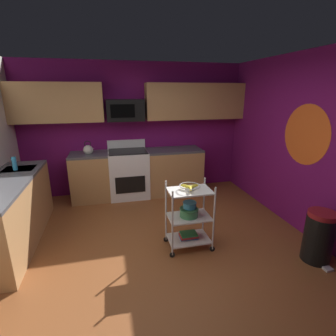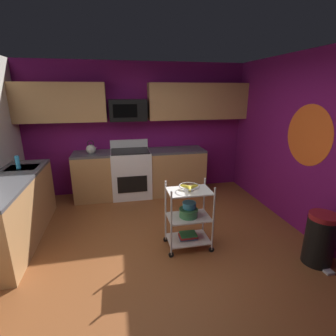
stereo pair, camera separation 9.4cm
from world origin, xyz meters
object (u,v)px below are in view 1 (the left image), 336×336
object	(u,v)px
rolling_cart	(189,217)
mixing_bowl_large	(189,212)
book_stack	(189,235)
fruit_bowl	(190,187)
kettle	(88,150)
mixing_bowl_small	(190,205)
microwave	(125,110)
dish_soap_bottle	(14,164)
oven_range	(129,173)
trash_can	(319,237)

from	to	relation	value
rolling_cart	mixing_bowl_large	size ratio (longest dim) A/B	3.63
rolling_cart	book_stack	size ratio (longest dim) A/B	3.69
rolling_cart	mixing_bowl_large	xyz separation A→B (m)	(-0.00, 0.00, 0.07)
fruit_bowl	kettle	bearing A→B (deg)	124.51
mixing_bowl_large	mixing_bowl_small	size ratio (longest dim) A/B	1.38
kettle	rolling_cart	bearing A→B (deg)	-55.49
book_stack	mixing_bowl_small	bearing A→B (deg)	56.57
fruit_bowl	book_stack	world-z (taller)	fruit_bowl
mixing_bowl_large	book_stack	world-z (taller)	mixing_bowl_large
rolling_cart	mixing_bowl_small	distance (m)	0.17
microwave	rolling_cart	size ratio (longest dim) A/B	0.77
dish_soap_bottle	oven_range	bearing A→B (deg)	25.51
oven_range	microwave	bearing A→B (deg)	90.26
kettle	book_stack	bearing A→B (deg)	-55.49
mixing_bowl_small	trash_can	size ratio (longest dim) A/B	0.28
mixing_bowl_small	fruit_bowl	bearing A→B (deg)	-123.43
mixing_bowl_large	dish_soap_bottle	xyz separation A→B (m)	(-2.35, 1.15, 0.50)
fruit_bowl	dish_soap_bottle	size ratio (longest dim) A/B	1.36
rolling_cart	dish_soap_bottle	bearing A→B (deg)	153.90
mixing_bowl_large	mixing_bowl_small	distance (m)	0.10
mixing_bowl_large	kettle	xyz separation A→B (m)	(-1.35, 1.97, 0.48)
microwave	mixing_bowl_large	bearing A→B (deg)	-73.34
trash_can	mixing_bowl_large	bearing A→B (deg)	156.46
kettle	fruit_bowl	bearing A→B (deg)	-55.49
rolling_cart	book_stack	world-z (taller)	rolling_cart
microwave	kettle	size ratio (longest dim) A/B	2.65
microwave	kettle	xyz separation A→B (m)	(-0.73, -0.11, -0.70)
dish_soap_bottle	mixing_bowl_large	bearing A→B (deg)	-26.14
microwave	fruit_bowl	world-z (taller)	microwave
rolling_cart	book_stack	distance (m)	0.29
mixing_bowl_large	kettle	bearing A→B (deg)	124.44
dish_soap_bottle	microwave	bearing A→B (deg)	28.27
dish_soap_bottle	trash_can	size ratio (longest dim) A/B	0.30
oven_range	dish_soap_bottle	bearing A→B (deg)	-154.49
rolling_cart	trash_can	bearing A→B (deg)	-23.60
rolling_cart	dish_soap_bottle	world-z (taller)	dish_soap_bottle
kettle	trash_can	bearing A→B (deg)	-42.76
fruit_bowl	mixing_bowl_small	distance (m)	0.26
oven_range	fruit_bowl	size ratio (longest dim) A/B	4.04
rolling_cart	dish_soap_bottle	xyz separation A→B (m)	(-2.35, 1.15, 0.57)
mixing_bowl_small	dish_soap_bottle	size ratio (longest dim) A/B	0.91
oven_range	microwave	xyz separation A→B (m)	(-0.00, 0.10, 1.22)
microwave	oven_range	bearing A→B (deg)	-89.74
fruit_bowl	trash_can	xyz separation A→B (m)	(1.47, -0.64, -0.55)
oven_range	book_stack	size ratio (longest dim) A/B	4.44
fruit_bowl	mixing_bowl_large	xyz separation A→B (m)	(-0.00, 0.00, -0.36)
mixing_bowl_large	trash_can	world-z (taller)	trash_can
microwave	book_stack	xyz separation A→B (m)	(0.63, -2.08, -1.53)
microwave	rolling_cart	xyz separation A→B (m)	(0.63, -2.08, -1.25)
mixing_bowl_small	dish_soap_bottle	distance (m)	2.65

